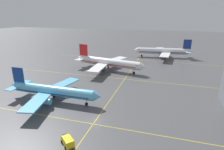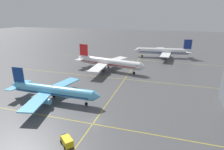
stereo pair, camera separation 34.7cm
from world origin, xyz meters
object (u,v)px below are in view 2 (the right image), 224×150
airliner_front_gate (52,91)px  airliner_second_row (108,62)px  service_truck_red_van (67,141)px  airliner_third_row (163,51)px

airliner_front_gate → airliner_second_row: size_ratio=0.86×
airliner_second_row → service_truck_red_van: airliner_second_row is taller
airliner_front_gate → airliner_third_row: (33.92, 81.04, 0.52)m
airliner_front_gate → airliner_second_row: (7.22, 40.66, 0.61)m
airliner_front_gate → service_truck_red_van: bearing=-49.6°
airliner_third_row → airliner_second_row: bearing=-123.5°
airliner_second_row → airliner_front_gate: bearing=-100.1°
airliner_second_row → service_truck_red_van: size_ratio=9.49×
airliner_second_row → airliner_third_row: (26.70, 40.37, -0.09)m
airliner_second_row → service_truck_red_van: 60.99m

